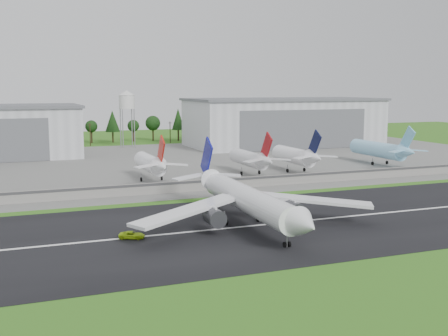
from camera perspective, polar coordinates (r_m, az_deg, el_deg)
name	(u,v)px	position (r m, az deg, el deg)	size (l,w,h in m)	color
ground	(324,232)	(124.77, 10.13, -6.38)	(600.00, 600.00, 0.00)	#386618
runway	(302,221)	(133.12, 7.89, -5.37)	(320.00, 60.00, 0.10)	black
runway_centerline	(302,221)	(133.11, 7.89, -5.35)	(220.00, 1.00, 0.02)	white
apron	(172,163)	(233.75, -5.32, 0.56)	(320.00, 150.00, 0.10)	slate
blast_fence	(230,183)	(172.60, 0.63, -1.56)	(240.00, 0.61, 3.50)	gray
hangar_east	(284,122)	(301.97, 6.09, 4.68)	(102.00, 47.00, 25.20)	silver
water_tower	(127,100)	(293.76, -9.85, 6.84)	(8.40, 8.40, 29.40)	#99999E
utility_poles	(131,144)	(310.96, -9.39, 2.39)	(230.00, 3.00, 12.00)	black
treeline	(126,142)	(325.58, -9.93, 2.63)	(320.00, 16.00, 22.00)	black
main_airliner	(249,206)	(125.67, 2.55, -3.85)	(57.27, 59.12, 18.17)	white
ground_vehicle	(132,235)	(118.37, -9.33, -6.74)	(2.48, 5.37, 1.49)	#C0ED1B
parked_jet_red_a	(152,164)	(186.47, -7.30, 0.43)	(7.36, 31.29, 16.57)	white
parked_jet_red_b	(252,159)	(198.18, 2.88, 0.93)	(7.36, 31.29, 16.49)	silver
parked_jet_navy	(298,156)	(206.31, 7.53, 1.22)	(7.36, 31.29, 16.73)	white
parked_jet_skyblue	(383,150)	(232.68, 15.80, 1.80)	(7.36, 37.29, 16.88)	#90D4FA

